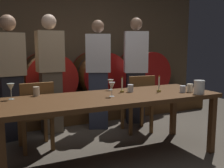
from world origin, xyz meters
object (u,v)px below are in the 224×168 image
object	(u,v)px
chair_right	(139,101)
cup_center_left	(130,88)
guest_center_left	(51,73)
cup_center_right	(183,89)
guest_center_right	(98,74)
guest_far_right	(136,70)
cup_far_right	(190,88)
wine_glass_left	(11,88)
dining_table	(111,102)
wine_glass_right	(111,82)
cup_far_left	(36,91)
wine_barrel_center_left	(48,77)
candle_right	(159,87)
guest_far_left	(11,77)
chair_left	(36,113)
candle_left	(122,88)
wine_glass_center	(112,86)
wine_barrel_far_right	(142,72)
wine_barrel_center_right	(99,75)
pitcher	(199,87)

from	to	relation	value
chair_right	cup_center_left	world-z (taller)	chair_right
guest_center_left	cup_center_right	bearing A→B (deg)	129.93
guest_center_right	guest_center_left	bearing A→B (deg)	14.87
guest_far_right	cup_far_right	bearing A→B (deg)	110.76
wine_glass_left	guest_center_right	bearing A→B (deg)	32.25
dining_table	wine_glass_right	size ratio (longest dim) A/B	18.64
cup_center_right	cup_far_left	bearing A→B (deg)	161.74
wine_barrel_center_left	candle_right	bearing A→B (deg)	-63.20
wine_barrel_center_left	candle_right	world-z (taller)	wine_barrel_center_left
dining_table	guest_far_left	size ratio (longest dim) A/B	1.48
chair_left	cup_center_left	bearing A→B (deg)	152.49
cup_far_left	cup_center_left	world-z (taller)	cup_far_left
candle_right	wine_glass_right	distance (m)	0.61
cup_far_left	candle_left	bearing A→B (deg)	-12.80
guest_center_left	wine_glass_center	xyz separation A→B (m)	(0.40, -1.27, -0.04)
wine_glass_right	chair_left	bearing A→B (deg)	163.50
wine_barrel_far_right	wine_glass_left	world-z (taller)	wine_barrel_far_right
wine_barrel_center_left	chair_right	xyz separation A→B (m)	(1.10, -1.19, -0.28)
wine_barrel_center_right	cup_center_left	size ratio (longest dim) A/B	9.22
candle_left	cup_far_left	size ratio (longest dim) A/B	1.91
candle_left	cup_center_right	size ratio (longest dim) A/B	2.43
cup_far_right	guest_center_left	bearing A→B (deg)	134.15
dining_table	cup_far_left	xyz separation A→B (m)	(-0.77, 0.37, 0.12)
pitcher	wine_glass_left	size ratio (longest dim) A/B	0.96
pitcher	wine_barrel_far_right	bearing A→B (deg)	75.02
guest_far_right	wine_barrel_center_left	bearing A→B (deg)	-6.22
wine_barrel_center_right	guest_far_right	bearing A→B (deg)	-61.81
guest_far_left	candle_left	bearing A→B (deg)	127.42
guest_far_right	guest_far_left	bearing A→B (deg)	21.13
guest_far_right	candle_left	size ratio (longest dim) A/B	8.89
guest_far_right	chair_right	bearing A→B (deg)	87.04
chair_right	cup_far_right	world-z (taller)	chair_right
wine_glass_left	cup_far_right	size ratio (longest dim) A/B	1.68
wine_barrel_far_right	candle_left	distance (m)	2.19
wine_barrel_far_right	wine_glass_left	xyz separation A→B (m)	(-2.63, -1.58, 0.11)
candle_right	cup_center_left	distance (m)	0.35
wine_barrel_far_right	cup_far_right	distance (m)	2.15
guest_center_left	cup_far_right	distance (m)	2.00
cup_center_left	wine_glass_left	bearing A→B (deg)	173.64
wine_glass_center	cup_center_right	distance (m)	0.91
chair_left	guest_center_right	world-z (taller)	guest_center_right
chair_left	wine_glass_right	bearing A→B (deg)	161.02
wine_barrel_far_right	candle_left	size ratio (longest dim) A/B	4.24
guest_far_right	cup_far_right	world-z (taller)	guest_far_right
guest_center_right	candle_left	size ratio (longest dim) A/B	8.56
dining_table	wine_glass_center	xyz separation A→B (m)	(-0.01, -0.03, 0.18)
chair_left	chair_right	xyz separation A→B (m)	(1.53, 0.05, 0.00)
wine_barrel_center_left	pitcher	bearing A→B (deg)	-59.45
pitcher	cup_far_right	xyz separation A→B (m)	(-0.01, 0.15, -0.03)
candle_right	chair_left	bearing A→B (deg)	154.54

